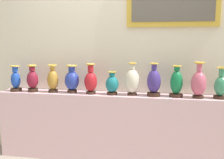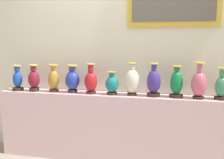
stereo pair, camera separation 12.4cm
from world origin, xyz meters
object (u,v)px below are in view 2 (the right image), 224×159
vase_rose (199,84)px  vase_ivory (132,81)px  vase_sapphire (18,80)px  vase_indigo (154,82)px  vase_emerald (176,84)px  vase_ochre (54,79)px  vase_jade (221,87)px  vase_burgundy (34,79)px  vase_crimson (91,81)px  vase_teal (112,84)px  vase_cobalt (72,80)px

vase_rose → vase_ivory: bearing=178.8°
vase_ivory → vase_sapphire: bearing=-179.1°
vase_indigo → vase_emerald: 0.26m
vase_ochre → vase_jade: bearing=0.2°
vase_burgundy → vase_crimson: 0.77m
vase_sapphire → vase_ochre: size_ratio=0.95×
vase_jade → vase_teal: bearing=-179.3°
vase_sapphire → vase_indigo: bearing=0.7°
vase_cobalt → vase_jade: vase_jade is taller
vase_cobalt → vase_indigo: (1.02, -0.00, 0.01)m
vase_sapphire → vase_ivory: vase_ivory is taller
vase_indigo → vase_emerald: vase_indigo is taller
vase_sapphire → vase_cobalt: (0.76, 0.03, 0.02)m
vase_burgundy → vase_ivory: vase_ivory is taller
vase_ivory → vase_teal: bearing=-176.9°
vase_ochre → vase_indigo: 1.27m
vase_crimson → vase_rose: vase_rose is taller
vase_crimson → vase_rose: bearing=-0.0°
vase_sapphire → vase_rose: (2.29, 0.01, 0.03)m
vase_sapphire → vase_cobalt: 0.76m
vase_cobalt → vase_indigo: vase_indigo is taller
vase_sapphire → vase_ochre: (0.50, 0.02, 0.02)m
vase_indigo → vase_jade: bearing=0.3°
vase_teal → vase_indigo: bearing=1.2°
vase_burgundy → vase_indigo: 1.54m
vase_cobalt → vase_sapphire: bearing=-178.1°
vase_crimson → vase_jade: 1.53m
vase_sapphire → vase_crimson: (1.01, 0.01, 0.02)m
vase_burgundy → vase_cobalt: size_ratio=0.99×
vase_indigo → vase_emerald: bearing=1.0°
vase_sapphire → vase_emerald: (2.04, 0.03, 0.02)m
vase_ochre → vase_teal: vase_ochre is taller
vase_sapphire → vase_cobalt: size_ratio=0.95×
vase_burgundy → vase_indigo: size_ratio=0.88×
vase_cobalt → vase_teal: bearing=-1.6°
vase_teal → vase_emerald: bearing=1.1°
vase_sapphire → vase_teal: (1.27, 0.01, -0.02)m
vase_rose → vase_cobalt: bearing=179.4°
vase_ochre → vase_cobalt: size_ratio=1.00×
vase_jade → vase_rose: bearing=-176.0°
vase_ochre → vase_ivory: (1.01, 0.01, 0.01)m
vase_teal → vase_jade: size_ratio=0.79×
vase_teal → vase_rose: vase_rose is taller
vase_burgundy → vase_sapphire: bearing=180.0°
vase_jade → vase_burgundy: bearing=-179.4°
vase_sapphire → vase_emerald: 2.04m
vase_cobalt → vase_rose: bearing=-0.6°
vase_ivory → vase_ochre: bearing=-179.7°
vase_burgundy → vase_cobalt: bearing=2.8°
vase_teal → vase_ivory: 0.25m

